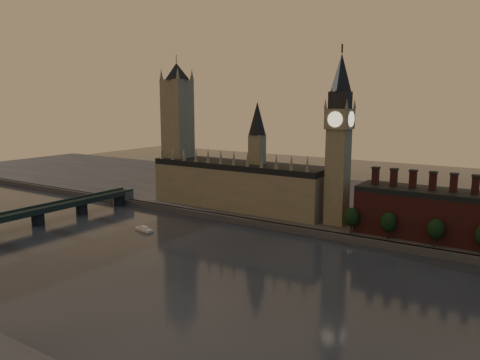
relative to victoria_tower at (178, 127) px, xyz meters
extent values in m
plane|color=black|center=(120.00, -115.00, -59.09)|extent=(900.00, 900.00, 0.00)
cube|color=#4D4C52|center=(120.00, -25.00, -57.09)|extent=(900.00, 4.00, 4.00)
cube|color=#4D4C52|center=(120.00, 65.00, -57.09)|extent=(900.00, 180.00, 4.00)
cube|color=gray|center=(55.00, 0.00, -41.09)|extent=(130.00, 30.00, 28.00)
cube|color=black|center=(55.00, 0.00, -25.09)|extent=(130.00, 30.00, 4.00)
cube|color=gray|center=(70.00, 0.00, -15.09)|extent=(9.00, 9.00, 24.00)
cone|color=black|center=(70.00, 0.00, 7.91)|extent=(12.00, 12.00, 22.00)
cone|color=gray|center=(-4.00, -14.00, -18.09)|extent=(2.60, 2.60, 10.00)
cone|color=gray|center=(6.73, -14.00, -18.09)|extent=(2.60, 2.60, 10.00)
cone|color=gray|center=(17.45, -14.00, -18.09)|extent=(2.60, 2.60, 10.00)
cone|color=gray|center=(28.18, -14.00, -18.09)|extent=(2.60, 2.60, 10.00)
cone|color=gray|center=(38.91, -14.00, -18.09)|extent=(2.60, 2.60, 10.00)
cone|color=gray|center=(49.64, -14.00, -18.09)|extent=(2.60, 2.60, 10.00)
cone|color=gray|center=(60.36, -14.00, -18.09)|extent=(2.60, 2.60, 10.00)
cone|color=gray|center=(71.09, -14.00, -18.09)|extent=(2.60, 2.60, 10.00)
cone|color=gray|center=(81.82, -14.00, -18.09)|extent=(2.60, 2.60, 10.00)
cone|color=gray|center=(92.55, -14.00, -18.09)|extent=(2.60, 2.60, 10.00)
cone|color=gray|center=(103.27, -14.00, -18.09)|extent=(2.60, 2.60, 10.00)
cone|color=gray|center=(114.00, -14.00, -18.09)|extent=(2.60, 2.60, 10.00)
cube|color=gray|center=(0.00, 0.00, -10.09)|extent=(18.00, 18.00, 90.00)
cone|color=black|center=(0.00, 0.00, 40.91)|extent=(24.00, 24.00, 12.00)
cylinder|color=#232326|center=(0.00, 0.00, 46.91)|extent=(0.50, 0.50, 12.00)
cone|color=gray|center=(-8.00, -8.00, 38.91)|extent=(3.00, 3.00, 8.00)
cone|color=gray|center=(8.00, -8.00, 38.91)|extent=(3.00, 3.00, 8.00)
cone|color=gray|center=(-8.00, 8.00, 38.91)|extent=(3.00, 3.00, 8.00)
cone|color=gray|center=(8.00, 8.00, 38.91)|extent=(3.00, 3.00, 8.00)
cube|color=gray|center=(130.00, -5.00, -26.09)|extent=(12.00, 12.00, 58.00)
cube|color=gray|center=(130.00, -5.00, 8.91)|extent=(14.00, 14.00, 12.00)
cube|color=#232326|center=(130.00, -5.00, 19.91)|extent=(11.00, 11.00, 10.00)
cone|color=black|center=(130.00, -5.00, 35.91)|extent=(13.00, 13.00, 22.00)
cylinder|color=#232326|center=(130.00, -5.00, 49.41)|extent=(1.00, 1.00, 5.00)
cylinder|color=beige|center=(130.00, -12.20, 8.91)|extent=(9.00, 0.50, 9.00)
cylinder|color=beige|center=(130.00, 2.20, 8.91)|extent=(9.00, 0.50, 9.00)
cylinder|color=beige|center=(122.80, -5.00, 8.91)|extent=(0.50, 9.00, 9.00)
cylinder|color=beige|center=(137.20, -5.00, 8.91)|extent=(0.50, 9.00, 9.00)
cone|color=gray|center=(123.50, -11.50, 17.91)|extent=(2.00, 2.00, 6.00)
cone|color=gray|center=(136.50, -11.50, 17.91)|extent=(2.00, 2.00, 6.00)
cone|color=gray|center=(123.50, 1.50, 17.91)|extent=(2.00, 2.00, 6.00)
cone|color=gray|center=(136.50, 1.50, 17.91)|extent=(2.00, 2.00, 6.00)
cube|color=#582421|center=(200.00, -5.00, -43.09)|extent=(110.00, 25.00, 24.00)
cube|color=black|center=(200.00, -5.00, -29.59)|extent=(110.00, 25.00, 3.00)
cube|color=#582421|center=(153.00, -5.00, -23.59)|extent=(3.50, 3.50, 9.00)
cube|color=#232326|center=(153.00, -5.00, -18.59)|extent=(4.20, 4.20, 1.00)
cube|color=#582421|center=(163.44, -5.00, -23.59)|extent=(3.50, 3.50, 9.00)
cube|color=#232326|center=(163.44, -5.00, -18.59)|extent=(4.20, 4.20, 1.00)
cube|color=#582421|center=(173.89, -5.00, -23.59)|extent=(3.50, 3.50, 9.00)
cube|color=#232326|center=(173.89, -5.00, -18.59)|extent=(4.20, 4.20, 1.00)
cube|color=#582421|center=(184.33, -5.00, -23.59)|extent=(3.50, 3.50, 9.00)
cube|color=#232326|center=(184.33, -5.00, -18.59)|extent=(4.20, 4.20, 1.00)
cube|color=#582421|center=(194.78, -5.00, -23.59)|extent=(3.50, 3.50, 9.00)
cube|color=#232326|center=(194.78, -5.00, -18.59)|extent=(4.20, 4.20, 1.00)
cube|color=#582421|center=(205.22, -5.00, -23.59)|extent=(3.50, 3.50, 9.00)
cube|color=#232326|center=(205.22, -5.00, -18.59)|extent=(4.20, 4.20, 1.00)
cylinder|color=black|center=(145.07, -20.40, -52.09)|extent=(0.80, 0.80, 6.00)
ellipsoid|color=black|center=(145.07, -20.40, -45.59)|extent=(8.60, 8.60, 10.75)
cylinder|color=black|center=(165.80, -19.95, -52.09)|extent=(0.80, 0.80, 6.00)
ellipsoid|color=black|center=(165.80, -19.95, -45.59)|extent=(8.60, 8.60, 10.75)
cylinder|color=black|center=(190.18, -20.95, -52.09)|extent=(0.80, 0.80, 6.00)
ellipsoid|color=black|center=(190.18, -20.95, -45.59)|extent=(8.60, 8.60, 10.75)
cube|color=#1C2B26|center=(-35.00, -120.00, -50.09)|extent=(12.00, 200.00, 2.50)
cube|color=#1C2B26|center=(-29.50, -120.00, -48.19)|extent=(1.00, 200.00, 1.30)
cube|color=#4D4C52|center=(-35.00, -25.00, -52.09)|extent=(14.00, 8.00, 6.00)
cylinder|color=#232326|center=(-35.00, -98.00, -55.21)|extent=(8.00, 8.00, 7.75)
cylinder|color=#232326|center=(-35.00, -64.00, -55.21)|extent=(8.00, 8.00, 7.75)
cylinder|color=#232326|center=(-35.00, -30.00, -55.21)|extent=(8.00, 8.00, 7.75)
cube|color=silver|center=(32.43, -71.22, -58.31)|extent=(14.11, 6.22, 1.56)
cube|color=silver|center=(32.43, -71.22, -56.94)|extent=(6.26, 3.90, 1.17)
camera|label=1|loc=(232.88, -271.14, 19.96)|focal=35.00mm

